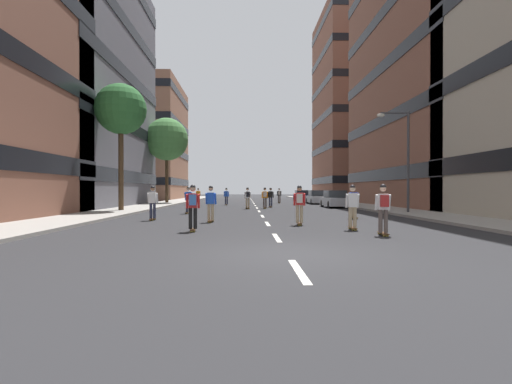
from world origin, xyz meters
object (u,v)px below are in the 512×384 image
at_px(skater_7, 198,195).
at_px(streetlamp_right, 403,150).
at_px(skater_4, 188,199).
at_px(skater_13, 353,205).
at_px(skater_0, 279,195).
at_px(parked_car_far, 335,200).
at_px(skater_2, 193,205).
at_px(skater_1, 383,206).
at_px(parked_car_mid, 317,198).
at_px(skater_3, 226,195).
at_px(skater_10, 271,196).
at_px(street_tree_near, 121,110).
at_px(skater_11, 211,202).
at_px(skater_8, 354,200).
at_px(skater_12, 265,196).
at_px(skater_6, 153,201).
at_px(skater_5, 299,202).
at_px(street_tree_mid, 167,140).
at_px(skater_9, 248,197).
at_px(parked_car_near, 301,196).

bearing_deg(skater_7, streetlamp_right, -52.74).
relative_size(skater_4, skater_13, 1.00).
bearing_deg(skater_0, parked_car_far, -70.27).
xyz_separation_m(parked_car_far, skater_0, (-3.93, 10.95, 0.32)).
relative_size(skater_2, skater_7, 1.00).
bearing_deg(skater_7, skater_1, -72.05).
height_order(parked_car_mid, skater_3, skater_3).
bearing_deg(skater_10, street_tree_near, -149.78).
bearing_deg(skater_11, skater_1, -40.32).
xyz_separation_m(parked_car_mid, skater_8, (-2.04, -20.93, 0.32)).
xyz_separation_m(skater_0, skater_12, (-2.37, -12.63, 0.00)).
distance_m(parked_car_mid, skater_10, 9.61).
relative_size(skater_6, skater_13, 1.00).
relative_size(skater_6, skater_11, 1.00).
relative_size(skater_5, skater_8, 1.00).
height_order(streetlamp_right, skater_10, streetlamp_right).
height_order(skater_0, skater_7, same).
height_order(street_tree_mid, skater_9, street_tree_mid).
bearing_deg(skater_2, skater_12, 77.89).
bearing_deg(skater_10, street_tree_mid, 140.64).
relative_size(skater_9, skater_10, 1.00).
distance_m(skater_0, skater_11, 26.30).
bearing_deg(skater_13, skater_1, -74.20).
height_order(street_tree_mid, skater_11, street_tree_mid).
bearing_deg(skater_6, street_tree_mid, 100.00).
distance_m(skater_2, skater_3, 24.24).
xyz_separation_m(skater_7, skater_12, (7.23, -13.35, 0.03)).
distance_m(streetlamp_right, skater_13, 11.47).
bearing_deg(skater_4, skater_13, -51.99).
xyz_separation_m(parked_car_near, parked_car_far, (0.00, -19.58, 0.00)).
relative_size(street_tree_near, skater_13, 5.04).
relative_size(parked_car_mid, skater_1, 2.47).
bearing_deg(skater_2, skater_3, 89.83).
height_order(skater_0, skater_5, same).
height_order(streetlamp_right, skater_9, streetlamp_right).
xyz_separation_m(skater_2, skater_9, (2.20, 16.42, 0.00)).
bearing_deg(skater_4, skater_3, 82.34).
bearing_deg(skater_1, parked_car_near, 85.38).
distance_m(parked_car_near, skater_12, 22.18).
height_order(skater_8, skater_9, same).
bearing_deg(skater_8, skater_4, 154.53).
distance_m(parked_car_far, skater_9, 8.08).
bearing_deg(skater_2, skater_8, 37.02).
relative_size(streetlamp_right, skater_5, 3.65).
distance_m(skater_7, skater_8, 26.96).
xyz_separation_m(street_tree_mid, skater_6, (4.07, -23.10, -6.27)).
height_order(parked_car_far, street_tree_mid, street_tree_mid).
bearing_deg(skater_8, street_tree_mid, 123.50).
relative_size(skater_9, skater_11, 1.00).
bearing_deg(skater_8, parked_car_near, 86.39).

